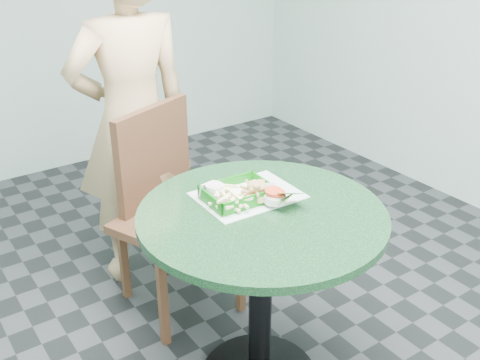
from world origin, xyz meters
TOP-DOWN VIEW (x-y plane):
  - cafe_table at (0.00, 0.00)m, footprint 0.87×0.87m
  - dining_chair at (-0.01, 0.69)m, footprint 0.47×0.47m
  - diner_person at (-0.03, 0.97)m, footprint 0.68×0.47m
  - placemat at (0.03, 0.12)m, footprint 0.37×0.28m
  - food_basket at (-0.02, 0.12)m, footprint 0.24×0.17m
  - crab_sandwich at (0.03, 0.08)m, footprint 0.11×0.11m
  - fries_pile at (-0.08, 0.09)m, footprint 0.15×0.15m
  - sauce_ramekin at (-0.10, 0.15)m, footprint 0.06×0.06m
  - garnish_cup at (0.07, 0.00)m, footprint 0.12×0.11m

SIDE VIEW (x-z plane):
  - dining_chair at x=-0.01m, z-range 0.07..1.00m
  - cafe_table at x=0.00m, z-range 0.21..0.96m
  - placemat at x=0.03m, z-range 0.75..0.75m
  - food_basket at x=-0.02m, z-range 0.74..0.79m
  - fries_pile at x=-0.08m, z-range 0.77..0.81m
  - garnish_cup at x=0.07m, z-range 0.77..0.81m
  - crab_sandwich at x=0.03m, z-range 0.76..0.83m
  - sauce_ramekin at x=-0.10m, z-range 0.78..0.82m
  - diner_person at x=-0.03m, z-range 0.00..1.78m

